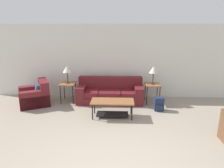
{
  "coord_description": "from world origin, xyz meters",
  "views": [
    {
      "loc": [
        0.13,
        -2.68,
        2.38
      ],
      "look_at": [
        -0.11,
        3.19,
        0.8
      ],
      "focal_mm": 32.0,
      "sensor_mm": 36.0,
      "label": 1
    }
  ],
  "objects_px": {
    "coffee_table": "(112,105)",
    "side_table_right": "(153,86)",
    "table_lamp_left": "(67,70)",
    "armchair": "(36,96)",
    "side_table_left": "(68,85)",
    "couch": "(110,93)",
    "backpack": "(159,104)",
    "table_lamp_right": "(153,70)"
  },
  "relations": [
    {
      "from": "coffee_table",
      "to": "side_table_right",
      "type": "distance_m",
      "value": 1.77
    },
    {
      "from": "table_lamp_left",
      "to": "coffee_table",
      "type": "bearing_deg",
      "value": -37.41
    },
    {
      "from": "armchair",
      "to": "side_table_left",
      "type": "relative_size",
      "value": 1.89
    },
    {
      "from": "side_table_right",
      "to": "table_lamp_left",
      "type": "bearing_deg",
      "value": -180.0
    },
    {
      "from": "armchair",
      "to": "side_table_right",
      "type": "xyz_separation_m",
      "value": [
        3.86,
        0.31,
        0.29
      ]
    },
    {
      "from": "armchair",
      "to": "table_lamp_left",
      "type": "relative_size",
      "value": 2.08
    },
    {
      "from": "couch",
      "to": "side_table_right",
      "type": "relative_size",
      "value": 3.38
    },
    {
      "from": "couch",
      "to": "table_lamp_left",
      "type": "distance_m",
      "value": 1.65
    },
    {
      "from": "side_table_right",
      "to": "backpack",
      "type": "distance_m",
      "value": 0.78
    },
    {
      "from": "coffee_table",
      "to": "backpack",
      "type": "bearing_deg",
      "value": 20.41
    },
    {
      "from": "coffee_table",
      "to": "backpack",
      "type": "height_order",
      "value": "coffee_table"
    },
    {
      "from": "side_table_left",
      "to": "backpack",
      "type": "height_order",
      "value": "side_table_left"
    },
    {
      "from": "table_lamp_right",
      "to": "armchair",
      "type": "bearing_deg",
      "value": -175.44
    },
    {
      "from": "backpack",
      "to": "side_table_left",
      "type": "bearing_deg",
      "value": 167.32
    },
    {
      "from": "table_lamp_right",
      "to": "side_table_left",
      "type": "bearing_deg",
      "value": 180.0
    },
    {
      "from": "armchair",
      "to": "backpack",
      "type": "height_order",
      "value": "armchair"
    },
    {
      "from": "armchair",
      "to": "side_table_left",
      "type": "distance_m",
      "value": 1.1
    },
    {
      "from": "side_table_left",
      "to": "side_table_right",
      "type": "height_order",
      "value": "same"
    },
    {
      "from": "table_lamp_left",
      "to": "backpack",
      "type": "bearing_deg",
      "value": -12.68
    },
    {
      "from": "armchair",
      "to": "coffee_table",
      "type": "bearing_deg",
      "value": -18.91
    },
    {
      "from": "coffee_table",
      "to": "table_lamp_right",
      "type": "distance_m",
      "value": 1.92
    },
    {
      "from": "side_table_left",
      "to": "table_lamp_left",
      "type": "relative_size",
      "value": 1.1
    },
    {
      "from": "armchair",
      "to": "couch",
      "type": "bearing_deg",
      "value": 9.04
    },
    {
      "from": "side_table_right",
      "to": "table_lamp_left",
      "type": "height_order",
      "value": "table_lamp_left"
    },
    {
      "from": "coffee_table",
      "to": "table_lamp_left",
      "type": "xyz_separation_m",
      "value": [
        -1.55,
        1.19,
        0.77
      ]
    },
    {
      "from": "couch",
      "to": "backpack",
      "type": "relative_size",
      "value": 5.35
    },
    {
      "from": "coffee_table",
      "to": "side_table_left",
      "type": "bearing_deg",
      "value": 142.59
    },
    {
      "from": "armchair",
      "to": "table_lamp_left",
      "type": "bearing_deg",
      "value": 16.86
    },
    {
      "from": "side_table_right",
      "to": "table_lamp_right",
      "type": "distance_m",
      "value": 0.54
    },
    {
      "from": "armchair",
      "to": "side_table_right",
      "type": "height_order",
      "value": "armchair"
    },
    {
      "from": "side_table_right",
      "to": "backpack",
      "type": "height_order",
      "value": "side_table_right"
    },
    {
      "from": "couch",
      "to": "armchair",
      "type": "relative_size",
      "value": 1.79
    },
    {
      "from": "side_table_right",
      "to": "table_lamp_right",
      "type": "bearing_deg",
      "value": -104.04
    },
    {
      "from": "table_lamp_right",
      "to": "backpack",
      "type": "relative_size",
      "value": 1.44
    },
    {
      "from": "armchair",
      "to": "backpack",
      "type": "distance_m",
      "value": 3.99
    },
    {
      "from": "table_lamp_left",
      "to": "table_lamp_right",
      "type": "height_order",
      "value": "same"
    },
    {
      "from": "table_lamp_left",
      "to": "backpack",
      "type": "xyz_separation_m",
      "value": [
        2.96,
        -0.67,
        -0.92
      ]
    },
    {
      "from": "table_lamp_left",
      "to": "table_lamp_right",
      "type": "xyz_separation_m",
      "value": [
        2.85,
        0.0,
        0.0
      ]
    },
    {
      "from": "backpack",
      "to": "side_table_right",
      "type": "bearing_deg",
      "value": 99.64
    },
    {
      "from": "couch",
      "to": "side_table_right",
      "type": "xyz_separation_m",
      "value": [
        1.42,
        -0.08,
        0.29
      ]
    },
    {
      "from": "couch",
      "to": "side_table_left",
      "type": "xyz_separation_m",
      "value": [
        -1.42,
        -0.08,
        0.29
      ]
    },
    {
      "from": "coffee_table",
      "to": "couch",
      "type": "bearing_deg",
      "value": 95.89
    }
  ]
}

